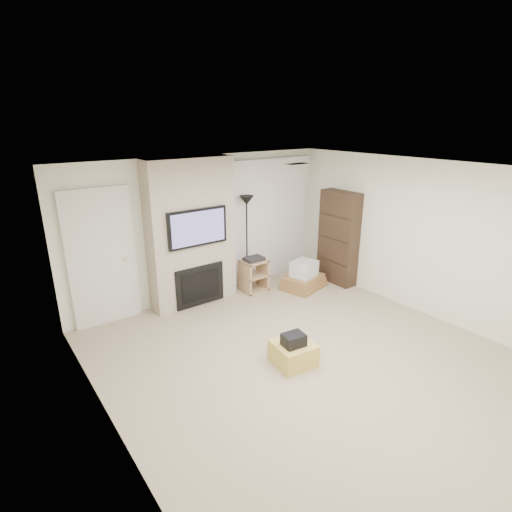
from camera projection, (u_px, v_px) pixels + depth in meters
floor at (309, 360)px, 5.37m from camera, size 5.00×5.50×0.00m
ceiling at (319, 172)px, 4.55m from camera, size 5.00×5.50×0.00m
wall_back at (204, 228)px, 7.05m from camera, size 5.00×0.00×2.50m
wall_left at (111, 336)px, 3.55m from camera, size 0.00×5.50×2.50m
wall_right at (426, 239)px, 6.36m from camera, size 0.00×5.50×2.50m
hvac_vent at (297, 164)px, 5.38m from camera, size 0.35×0.18×0.01m
ottoman at (293, 353)px, 5.26m from camera, size 0.56×0.56×0.30m
black_bag at (294, 340)px, 5.14m from camera, size 0.31×0.25×0.16m
fireplace_wall at (192, 234)px, 6.69m from camera, size 1.50×0.47×2.50m
entry_door at (102, 259)px, 6.07m from camera, size 1.02×0.11×2.14m
vertical_blinds at (268, 216)px, 7.79m from camera, size 1.98×0.10×2.37m
floor_lamp at (247, 216)px, 7.23m from camera, size 0.26×0.26×1.77m
av_stand at (254, 273)px, 7.43m from camera, size 0.45×0.38×0.66m
box_stack at (304, 278)px, 7.59m from camera, size 0.92×0.78×0.54m
bookshelf at (338, 238)px, 7.67m from camera, size 0.30×0.80×1.80m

